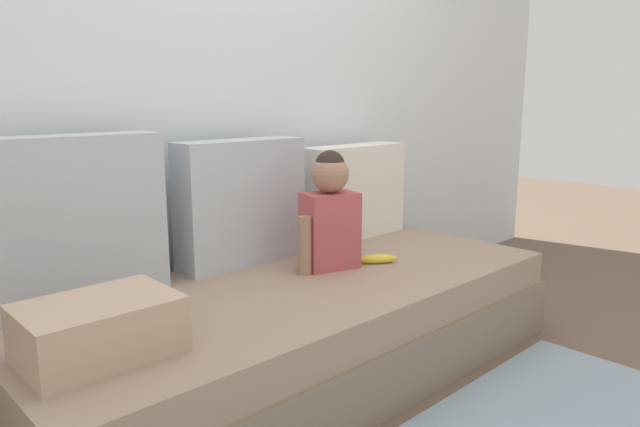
{
  "coord_description": "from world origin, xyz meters",
  "views": [
    {
      "loc": [
        -1.4,
        -1.6,
        1.07
      ],
      "look_at": [
        0.11,
        0.0,
        0.63
      ],
      "focal_mm": 32.57,
      "sensor_mm": 36.0,
      "label": 1
    }
  ],
  "objects_px": {
    "couch": "(300,329)",
    "folded_blanket": "(99,328)",
    "throw_pillow_left": "(76,220)",
    "toddler": "(330,212)",
    "throw_pillow_center": "(242,202)",
    "throw_pillow_right": "(354,191)",
    "banana": "(378,259)"
  },
  "relations": [
    {
      "from": "couch",
      "to": "banana",
      "type": "relative_size",
      "value": 12.98
    },
    {
      "from": "throw_pillow_center",
      "to": "throw_pillow_right",
      "type": "distance_m",
      "value": 0.68
    },
    {
      "from": "toddler",
      "to": "folded_blanket",
      "type": "bearing_deg",
      "value": -170.59
    },
    {
      "from": "throw_pillow_left",
      "to": "banana",
      "type": "distance_m",
      "value": 1.19
    },
    {
      "from": "banana",
      "to": "folded_blanket",
      "type": "height_order",
      "value": "folded_blanket"
    },
    {
      "from": "couch",
      "to": "throw_pillow_right",
      "type": "bearing_deg",
      "value": 27.92
    },
    {
      "from": "throw_pillow_center",
      "to": "toddler",
      "type": "relative_size",
      "value": 1.17
    },
    {
      "from": "banana",
      "to": "throw_pillow_center",
      "type": "bearing_deg",
      "value": 134.71
    },
    {
      "from": "throw_pillow_right",
      "to": "banana",
      "type": "height_order",
      "value": "throw_pillow_right"
    },
    {
      "from": "throw_pillow_center",
      "to": "toddler",
      "type": "bearing_deg",
      "value": -54.41
    },
    {
      "from": "couch",
      "to": "throw_pillow_right",
      "type": "distance_m",
      "value": 0.88
    },
    {
      "from": "throw_pillow_center",
      "to": "throw_pillow_right",
      "type": "relative_size",
      "value": 0.95
    },
    {
      "from": "throw_pillow_left",
      "to": "throw_pillow_center",
      "type": "relative_size",
      "value": 1.04
    },
    {
      "from": "couch",
      "to": "throw_pillow_right",
      "type": "height_order",
      "value": "throw_pillow_right"
    },
    {
      "from": "couch",
      "to": "folded_blanket",
      "type": "bearing_deg",
      "value": -172.0
    },
    {
      "from": "toddler",
      "to": "banana",
      "type": "bearing_deg",
      "value": -28.93
    },
    {
      "from": "couch",
      "to": "banana",
      "type": "bearing_deg",
      "value": -6.39
    },
    {
      "from": "banana",
      "to": "folded_blanket",
      "type": "distance_m",
      "value": 1.23
    },
    {
      "from": "throw_pillow_left",
      "to": "banana",
      "type": "height_order",
      "value": "throw_pillow_left"
    },
    {
      "from": "throw_pillow_right",
      "to": "banana",
      "type": "bearing_deg",
      "value": -124.51
    },
    {
      "from": "couch",
      "to": "throw_pillow_center",
      "type": "distance_m",
      "value": 0.58
    },
    {
      "from": "throw_pillow_right",
      "to": "folded_blanket",
      "type": "xyz_separation_m",
      "value": [
        -1.51,
        -0.48,
        -0.15
      ]
    },
    {
      "from": "throw_pillow_left",
      "to": "throw_pillow_right",
      "type": "xyz_separation_m",
      "value": [
        1.37,
        0.0,
        -0.06
      ]
    },
    {
      "from": "toddler",
      "to": "folded_blanket",
      "type": "xyz_separation_m",
      "value": [
        -1.04,
        -0.17,
        -0.15
      ]
    },
    {
      "from": "throw_pillow_center",
      "to": "folded_blanket",
      "type": "xyz_separation_m",
      "value": [
        -0.82,
        -0.48,
        -0.18
      ]
    },
    {
      "from": "toddler",
      "to": "folded_blanket",
      "type": "relative_size",
      "value": 1.21
    },
    {
      "from": "throw_pillow_right",
      "to": "folded_blanket",
      "type": "height_order",
      "value": "throw_pillow_right"
    },
    {
      "from": "throw_pillow_left",
      "to": "throw_pillow_right",
      "type": "bearing_deg",
      "value": 0.0
    },
    {
      "from": "couch",
      "to": "folded_blanket",
      "type": "xyz_separation_m",
      "value": [
        -0.82,
        -0.12,
        0.27
      ]
    },
    {
      "from": "couch",
      "to": "banana",
      "type": "xyz_separation_m",
      "value": [
        0.4,
        -0.05,
        0.21
      ]
    },
    {
      "from": "throw_pillow_left",
      "to": "folded_blanket",
      "type": "relative_size",
      "value": 1.48
    },
    {
      "from": "toddler",
      "to": "folded_blanket",
      "type": "height_order",
      "value": "toddler"
    }
  ]
}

